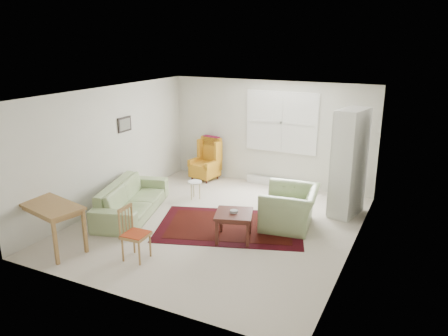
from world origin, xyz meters
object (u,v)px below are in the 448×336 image
at_px(sofa, 132,193).
at_px(armchair, 290,204).
at_px(desk, 51,226).
at_px(desk_chair, 136,234).
at_px(cabinet, 350,163).
at_px(wingback_chair, 205,159).
at_px(stool, 195,190).
at_px(coffee_table, 234,226).

height_order(sofa, armchair, sofa).
height_order(desk, desk_chair, desk_chair).
xyz_separation_m(cabinet, desk_chair, (-2.65, -3.41, -0.63)).
distance_m(wingback_chair, stool, 1.43).
bearing_deg(armchair, cabinet, 133.24).
bearing_deg(cabinet, desk, -126.58).
distance_m(armchair, cabinet, 1.50).
relative_size(sofa, desk, 1.76).
height_order(coffee_table, desk, desk).
xyz_separation_m(sofa, coffee_table, (2.34, -0.17, -0.19)).
height_order(coffee_table, desk_chair, desk_chair).
height_order(armchair, coffee_table, armchair).
distance_m(armchair, desk_chair, 2.95).
height_order(sofa, wingback_chair, wingback_chair).
bearing_deg(desk, cabinet, 41.69).
distance_m(sofa, stool, 1.50).
distance_m(sofa, desk, 1.83).
xyz_separation_m(sofa, stool, (0.71, 1.31, -0.24)).
relative_size(desk, desk_chair, 1.43).
bearing_deg(desk, sofa, 80.76).
height_order(wingback_chair, cabinet, cabinet).
distance_m(armchair, coffee_table, 1.23).
bearing_deg(coffee_table, wingback_chair, 126.93).
xyz_separation_m(sofa, cabinet, (3.88, 1.91, 0.62)).
relative_size(sofa, desk_chair, 2.52).
bearing_deg(stool, desk, -107.83).
bearing_deg(desk, wingback_chair, 83.09).
relative_size(wingback_chair, desk_chair, 1.21).
distance_m(wingback_chair, coffee_table, 3.50).
bearing_deg(cabinet, coffee_table, -114.81).
xyz_separation_m(armchair, coffee_table, (-0.70, -1.00, -0.19)).
relative_size(armchair, cabinet, 0.53).
bearing_deg(stool, coffee_table, -42.11).
xyz_separation_m(coffee_table, cabinet, (1.54, 2.08, 0.81)).
bearing_deg(cabinet, sofa, -142.05).
bearing_deg(wingback_chair, stool, -60.32).
bearing_deg(wingback_chair, armchair, -22.41).
distance_m(coffee_table, cabinet, 2.71).
height_order(stool, desk_chair, desk_chair).
bearing_deg(cabinet, wingback_chair, -179.31).
height_order(stool, cabinet, cabinet).
height_order(cabinet, desk, cabinet).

